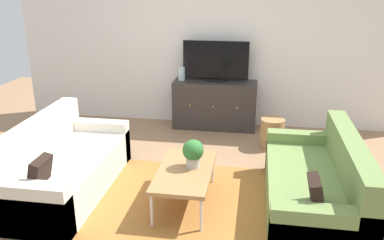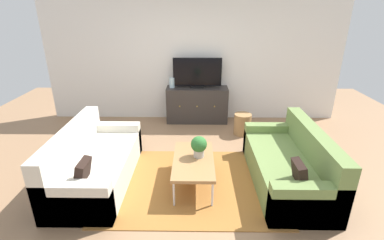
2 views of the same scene
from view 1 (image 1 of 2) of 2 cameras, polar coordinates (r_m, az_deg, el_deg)
ground_plane at (r=4.69m, az=-0.99°, el=-10.54°), size 10.00×10.00×0.00m
wall_back at (r=6.66m, az=2.86°, el=10.86°), size 6.40×0.12×2.70m
area_rug at (r=4.56m, az=-1.33°, el=-11.40°), size 2.50×1.90×0.01m
couch_left_side at (r=4.91m, az=-18.10°, el=-6.48°), size 0.90×1.92×0.83m
couch_right_side at (r=4.47m, az=17.47°, el=-9.12°), size 0.90×1.92×0.83m
coffee_table at (r=4.38m, az=-0.98°, el=-7.28°), size 0.57×1.08×0.41m
potted_plant at (r=4.35m, az=0.15°, el=-4.53°), size 0.23×0.23×0.31m
tv_console at (r=6.60m, az=3.20°, el=2.17°), size 1.33×0.47×0.77m
flat_screen_tv at (r=6.44m, az=3.34°, el=8.21°), size 1.03×0.16×0.64m
glass_vase at (r=6.54m, az=-1.47°, el=6.53°), size 0.11×0.11×0.22m
wicker_basket at (r=5.98m, az=11.14°, el=-1.80°), size 0.34×0.34×0.42m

